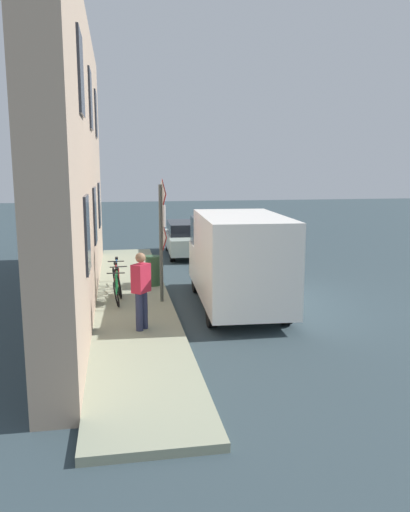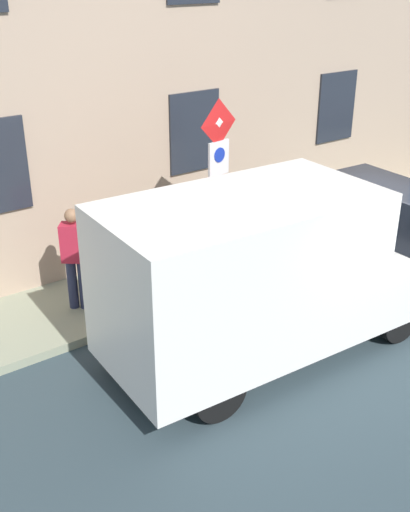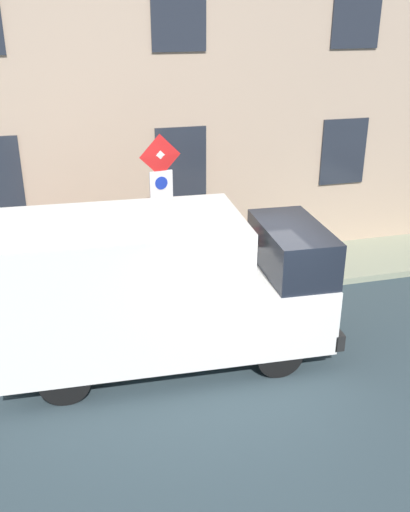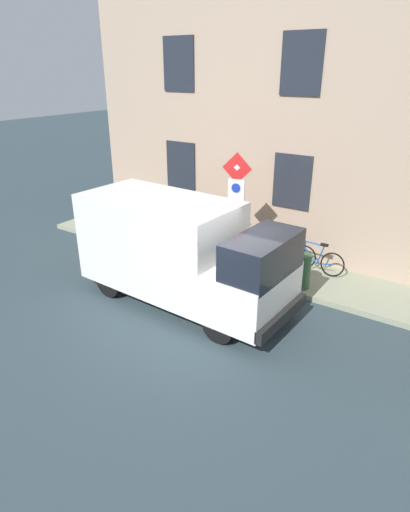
{
  "view_description": "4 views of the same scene",
  "coord_description": "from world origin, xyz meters",
  "px_view_note": "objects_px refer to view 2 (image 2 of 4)",
  "views": [
    {
      "loc": [
        3.8,
        13.85,
        3.69
      ],
      "look_at": [
        1.39,
        0.04,
        1.2
      ],
      "focal_mm": 35.54,
      "sensor_mm": 36.0,
      "label": 1
    },
    {
      "loc": [
        -5.14,
        6.69,
        5.29
      ],
      "look_at": [
        2.14,
        1.39,
        1.06
      ],
      "focal_mm": 44.06,
      "sensor_mm": 36.0,
      "label": 2
    },
    {
      "loc": [
        -7.37,
        2.57,
        5.44
      ],
      "look_at": [
        1.42,
        0.25,
        1.47
      ],
      "focal_mm": 40.12,
      "sensor_mm": 36.0,
      "label": 3
    },
    {
      "loc": [
        -6.73,
        -4.52,
        5.31
      ],
      "look_at": [
        1.46,
        0.95,
        0.98
      ],
      "focal_mm": 30.33,
      "sensor_mm": 36.0,
      "label": 4
    }
  ],
  "objects_px": {
    "delivery_van": "(274,268)",
    "bicycle_blue": "(251,221)",
    "bicycle_green": "(184,241)",
    "pedestrian": "(75,256)",
    "litter_bin": "(291,234)",
    "sign_post_stacked": "(218,174)",
    "bicycle_red": "(219,231)"
  },
  "relations": [
    {
      "from": "bicycle_blue",
      "to": "sign_post_stacked",
      "type": "bearing_deg",
      "value": 35.78
    },
    {
      "from": "sign_post_stacked",
      "to": "delivery_van",
      "type": "xyz_separation_m",
      "value": [
        -1.9,
        0.42,
        -0.82
      ]
    },
    {
      "from": "sign_post_stacked",
      "to": "bicycle_red",
      "type": "height_order",
      "value": "sign_post_stacked"
    },
    {
      "from": "pedestrian",
      "to": "bicycle_green",
      "type": "bearing_deg",
      "value": 140.37
    },
    {
      "from": "pedestrian",
      "to": "litter_bin",
      "type": "bearing_deg",
      "value": 120.77
    },
    {
      "from": "bicycle_blue",
      "to": "bicycle_red",
      "type": "height_order",
      "value": "same"
    },
    {
      "from": "bicycle_red",
      "to": "pedestrian",
      "type": "bearing_deg",
      "value": 2.75
    },
    {
      "from": "bicycle_red",
      "to": "litter_bin",
      "type": "relative_size",
      "value": 1.9
    },
    {
      "from": "sign_post_stacked",
      "to": "pedestrian",
      "type": "relative_size",
      "value": 1.81
    },
    {
      "from": "delivery_van",
      "to": "bicycle_red",
      "type": "xyz_separation_m",
      "value": [
        3.12,
        -1.39,
        -0.82
      ]
    },
    {
      "from": "litter_bin",
      "to": "pedestrian",
      "type": "bearing_deg",
      "value": 82.57
    },
    {
      "from": "bicycle_green",
      "to": "pedestrian",
      "type": "xyz_separation_m",
      "value": [
        -0.53,
        2.44,
        0.56
      ]
    },
    {
      "from": "delivery_van",
      "to": "bicycle_green",
      "type": "bearing_deg",
      "value": 82.4
    },
    {
      "from": "delivery_van",
      "to": "bicycle_green",
      "type": "xyz_separation_m",
      "value": [
        3.12,
        -0.57,
        -0.82
      ]
    },
    {
      "from": "sign_post_stacked",
      "to": "bicycle_blue",
      "type": "xyz_separation_m",
      "value": [
        1.22,
        -1.79,
        -1.64
      ]
    },
    {
      "from": "bicycle_blue",
      "to": "litter_bin",
      "type": "distance_m",
      "value": 1.08
    },
    {
      "from": "delivery_van",
      "to": "pedestrian",
      "type": "xyz_separation_m",
      "value": [
        2.59,
        1.88,
        -0.26
      ]
    },
    {
      "from": "delivery_van",
      "to": "sign_post_stacked",
      "type": "bearing_deg",
      "value": 80.25
    },
    {
      "from": "delivery_van",
      "to": "bicycle_blue",
      "type": "height_order",
      "value": "delivery_van"
    },
    {
      "from": "sign_post_stacked",
      "to": "bicycle_green",
      "type": "relative_size",
      "value": 1.82
    },
    {
      "from": "pedestrian",
      "to": "litter_bin",
      "type": "xyz_separation_m",
      "value": [
        -0.54,
        -4.17,
        -0.48
      ]
    },
    {
      "from": "bicycle_green",
      "to": "pedestrian",
      "type": "height_order",
      "value": "pedestrian"
    },
    {
      "from": "sign_post_stacked",
      "to": "pedestrian",
      "type": "xyz_separation_m",
      "value": [
        0.69,
        2.3,
        -1.08
      ]
    },
    {
      "from": "bicycle_blue",
      "to": "pedestrian",
      "type": "relative_size",
      "value": 1.0
    },
    {
      "from": "sign_post_stacked",
      "to": "bicycle_green",
      "type": "bearing_deg",
      "value": -6.92
    },
    {
      "from": "delivery_van",
      "to": "bicycle_blue",
      "type": "relative_size",
      "value": 3.16
    },
    {
      "from": "delivery_van",
      "to": "litter_bin",
      "type": "height_order",
      "value": "delivery_van"
    },
    {
      "from": "sign_post_stacked",
      "to": "bicycle_blue",
      "type": "relative_size",
      "value": 1.82
    },
    {
      "from": "bicycle_green",
      "to": "bicycle_red",
      "type": "bearing_deg",
      "value": -177.85
    },
    {
      "from": "bicycle_blue",
      "to": "bicycle_green",
      "type": "xyz_separation_m",
      "value": [
        0.0,
        1.64,
        0.0
      ]
    },
    {
      "from": "delivery_van",
      "to": "litter_bin",
      "type": "relative_size",
      "value": 6.02
    },
    {
      "from": "sign_post_stacked",
      "to": "delivery_van",
      "type": "relative_size",
      "value": 0.58
    }
  ]
}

